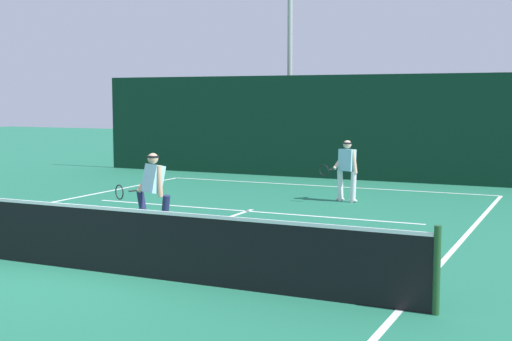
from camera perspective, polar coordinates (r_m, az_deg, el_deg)
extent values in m
plane|color=#1F6B4E|center=(11.42, -14.31, -7.64)|extent=(80.00, 80.00, 0.00)
cube|color=white|center=(21.26, 5.34, -1.24)|extent=(10.12, 0.10, 0.01)
cube|color=white|center=(9.18, 11.44, -10.89)|extent=(0.10, 22.61, 0.01)
cube|color=white|center=(16.52, -0.72, -3.27)|extent=(8.25, 0.10, 0.01)
cube|color=white|center=(13.98, -5.96, -4.99)|extent=(0.10, 6.40, 0.01)
cylinder|color=#1E4723|center=(8.95, 14.28, -7.77)|extent=(0.09, 0.09, 1.10)
cube|color=black|center=(11.32, -14.37, -5.27)|extent=(10.91, 0.02, 0.96)
cube|color=white|center=(11.23, -14.44, -2.75)|extent=(10.91, 0.03, 0.05)
cylinder|color=#1E234C|center=(13.68, -7.31, -3.59)|extent=(0.31, 0.24, 0.80)
cylinder|color=#1E234C|center=(14.32, -9.04, -3.19)|extent=(0.37, 0.27, 0.79)
ellipsoid|color=white|center=(13.74, -7.29, -5.02)|extent=(0.28, 0.21, 0.09)
ellipsoid|color=white|center=(14.37, -9.01, -4.56)|extent=(0.28, 0.21, 0.09)
cube|color=#9EDBEA|center=(13.90, -8.23, -0.66)|extent=(0.51, 0.47, 0.59)
cylinder|color=tan|center=(13.72, -7.72, -0.85)|extent=(0.17, 0.15, 0.61)
cylinder|color=tan|center=(14.10, -8.73, -0.69)|extent=(0.27, 0.47, 0.51)
sphere|color=tan|center=(13.87, -8.26, 0.96)|extent=(0.21, 0.21, 0.21)
cylinder|color=black|center=(13.86, -8.26, 1.12)|extent=(0.30, 0.30, 0.04)
cylinder|color=black|center=(14.03, -9.69, -1.60)|extent=(0.13, 0.25, 0.03)
torus|color=black|center=(13.86, -10.89, -1.71)|extent=(0.28, 0.14, 0.29)
cylinder|color=silver|center=(18.01, 7.79, -1.31)|extent=(0.20, 0.19, 0.79)
cylinder|color=silver|center=(18.24, 6.77, -1.21)|extent=(0.22, 0.19, 0.79)
ellipsoid|color=white|center=(18.05, 7.78, -2.40)|extent=(0.28, 0.19, 0.09)
ellipsoid|color=white|center=(18.29, 6.76, -2.28)|extent=(0.28, 0.19, 0.09)
cube|color=#8CCCE0|center=(18.05, 7.31, 0.84)|extent=(0.46, 0.36, 0.56)
cylinder|color=beige|center=(17.92, 7.88, 0.71)|extent=(0.20, 0.15, 0.61)
cylinder|color=beige|center=(18.19, 6.74, 0.80)|extent=(0.26, 0.52, 0.46)
sphere|color=beige|center=(18.02, 7.32, 2.09)|extent=(0.21, 0.21, 0.21)
cylinder|color=black|center=(18.02, 7.33, 2.20)|extent=(0.29, 0.29, 0.04)
cylinder|color=black|center=(18.04, 6.12, 0.10)|extent=(0.11, 0.26, 0.03)
torus|color=black|center=(17.78, 5.45, 0.02)|extent=(0.29, 0.12, 0.29)
sphere|color=#D1E033|center=(14.31, 2.84, -4.59)|extent=(0.07, 0.07, 0.07)
cube|color=#0D3020|center=(22.96, 7.03, 3.46)|extent=(17.91, 0.12, 3.35)
cylinder|color=#9EA39E|center=(25.64, 2.72, 7.88)|extent=(0.18, 0.18, 7.04)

